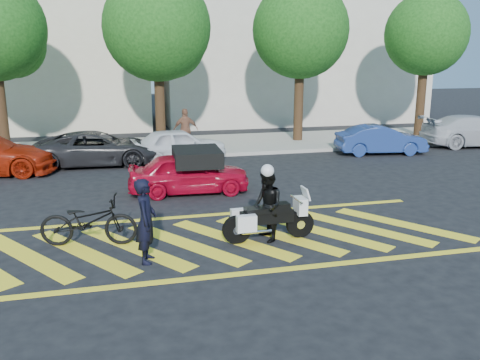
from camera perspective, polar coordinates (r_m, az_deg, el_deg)
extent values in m
plane|color=black|center=(11.69, -3.29, -6.85)|extent=(90.00, 90.00, 0.00)
cube|color=#9E998E|center=(23.19, -8.80, 3.69)|extent=(60.00, 5.00, 0.15)
cube|color=yellow|center=(11.68, -22.64, -7.95)|extent=(2.43, 3.21, 0.01)
cube|color=yellow|center=(11.55, -17.20, -7.72)|extent=(2.43, 3.21, 0.01)
cube|color=yellow|center=(11.52, -11.70, -7.42)|extent=(2.43, 3.21, 0.01)
cube|color=yellow|center=(11.60, -6.23, -7.06)|extent=(2.43, 3.21, 0.01)
cube|color=yellow|center=(11.78, -0.89, -6.64)|extent=(2.43, 3.21, 0.01)
cube|color=yellow|center=(12.06, 4.24, -6.18)|extent=(2.43, 3.21, 0.01)
cube|color=yellow|center=(12.43, 9.10, -5.70)|extent=(2.43, 3.21, 0.01)
cube|color=yellow|center=(12.88, 13.63, -5.21)|extent=(2.43, 3.21, 0.01)
cube|color=yellow|center=(13.41, 17.83, -4.73)|extent=(2.43, 3.21, 0.01)
cube|color=yellow|center=(9.97, -1.24, -10.61)|extent=(12.00, 0.20, 0.01)
cube|color=yellow|center=(13.45, -4.79, -4.03)|extent=(12.00, 0.20, 0.01)
cube|color=beige|center=(33.61, 5.40, 16.21)|extent=(16.00, 8.00, 11.00)
cylinder|color=black|center=(23.29, -25.24, 7.36)|extent=(0.44, 0.44, 4.00)
sphere|color=#154412|center=(23.38, -24.28, 13.70)|extent=(2.73, 2.73, 2.73)
cylinder|color=black|center=(22.93, -8.98, 8.42)|extent=(0.44, 0.44, 4.00)
sphere|color=#154412|center=(22.86, -9.30, 16.59)|extent=(4.60, 4.60, 4.60)
sphere|color=#154412|center=(23.19, -7.77, 14.90)|extent=(2.99, 2.99, 2.99)
cylinder|color=black|center=(24.37, 6.60, 8.82)|extent=(0.44, 0.44, 4.00)
sphere|color=#154412|center=(24.29, 6.82, 16.38)|extent=(4.40, 4.40, 4.40)
sphere|color=#154412|center=(24.77, 7.87, 14.77)|extent=(2.86, 2.86, 2.86)
cylinder|color=black|center=(27.31, 19.65, 8.66)|extent=(0.44, 0.44, 4.00)
sphere|color=#154412|center=(27.25, 20.20, 15.15)|extent=(4.00, 4.00, 4.00)
sphere|color=#154412|center=(27.81, 20.80, 13.82)|extent=(2.60, 2.60, 2.60)
imported|color=black|center=(10.45, -10.51, -4.53)|extent=(0.54, 0.71, 1.75)
imported|color=black|center=(11.75, -16.64, -4.44)|extent=(2.22, 1.10, 1.12)
cylinder|color=black|center=(11.42, -0.39, -5.61)|extent=(0.65, 0.15, 0.64)
cylinder|color=silver|center=(11.42, -0.39, -5.61)|extent=(0.20, 0.16, 0.20)
cylinder|color=black|center=(11.89, 6.74, -4.91)|extent=(0.65, 0.15, 0.64)
cylinder|color=silver|center=(11.89, 6.74, -4.91)|extent=(0.20, 0.16, 0.20)
cube|color=black|center=(11.54, 3.03, -4.14)|extent=(1.23, 0.29, 0.29)
cube|color=black|center=(11.57, 4.42, -3.10)|extent=(0.45, 0.30, 0.21)
cube|color=black|center=(11.41, 1.88, -3.41)|extent=(0.55, 0.35, 0.12)
cube|color=silver|center=(11.75, 6.80, -2.89)|extent=(0.23, 0.42, 0.39)
cube|color=silver|center=(11.62, 0.03, -4.14)|extent=(0.44, 0.19, 0.37)
cube|color=silver|center=(11.16, 0.73, -4.92)|extent=(0.44, 0.19, 0.37)
imported|color=black|center=(11.46, 3.05, -2.92)|extent=(0.64, 0.82, 1.64)
imported|color=#B40823|center=(15.54, -5.76, 0.78)|extent=(3.72, 1.63, 1.25)
imported|color=black|center=(20.16, -15.76, 3.44)|extent=(4.76, 2.36, 1.30)
imported|color=white|center=(20.39, -6.92, 3.98)|extent=(3.96, 2.00, 1.29)
imported|color=navy|center=(22.41, 15.53, 4.38)|extent=(3.87, 1.78, 1.23)
imported|color=#B5B7BE|center=(25.86, 24.89, 5.03)|extent=(5.10, 2.58, 1.42)
imported|color=#8F5A41|center=(21.55, -6.12, 5.61)|extent=(1.06, 0.47, 1.79)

